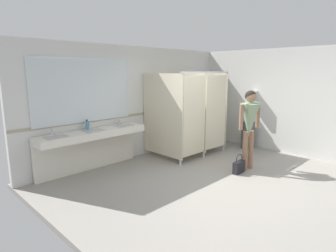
% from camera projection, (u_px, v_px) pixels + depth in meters
% --- Properties ---
extents(ground_plane, '(6.10, 5.47, 0.10)m').
position_uv_depth(ground_plane, '(221.00, 182.00, 5.52)').
color(ground_plane, gray).
extents(wall_back, '(6.10, 0.12, 2.68)m').
position_uv_depth(wall_back, '(139.00, 102.00, 6.98)').
color(wall_back, silver).
rests_on(wall_back, ground_plane).
extents(wall_side_right, '(0.12, 5.47, 2.68)m').
position_uv_depth(wall_side_right, '(286.00, 101.00, 7.20)').
color(wall_side_right, silver).
rests_on(wall_side_right, ground_plane).
extents(wall_back_tile_band, '(6.10, 0.01, 0.06)m').
position_uv_depth(wall_back_tile_band, '(141.00, 114.00, 6.99)').
color(wall_back_tile_band, '#9E937F').
rests_on(wall_back_tile_band, wall_back).
extents(vanity_counter, '(2.33, 0.52, 1.01)m').
position_uv_depth(vanity_counter, '(91.00, 141.00, 5.88)').
color(vanity_counter, silver).
rests_on(vanity_counter, ground_plane).
extents(mirror_panel, '(2.23, 0.02, 1.33)m').
position_uv_depth(mirror_panel, '(84.00, 90.00, 5.80)').
color(mirror_panel, silver).
rests_on(mirror_panel, wall_back).
extents(bathroom_stalls, '(1.76, 1.31, 2.09)m').
position_uv_depth(bathroom_stalls, '(191.00, 112.00, 7.04)').
color(bathroom_stalls, beige).
rests_on(bathroom_stalls, ground_plane).
extents(paper_towel_dispenser_upper, '(0.38, 0.13, 0.45)m').
position_uv_depth(paper_towel_dispenser_upper, '(254.00, 99.00, 7.68)').
color(paper_towel_dispenser_upper, '#B7BABF').
rests_on(paper_towel_dispenser_upper, wall_side_right).
extents(paper_towel_dispenser_lower, '(0.37, 0.13, 0.42)m').
position_uv_depth(paper_towel_dispenser_lower, '(251.00, 121.00, 7.83)').
color(paper_towel_dispenser_lower, '#B7BABF').
rests_on(paper_towel_dispenser_lower, wall_side_right).
extents(trash_bin, '(0.35, 0.35, 0.73)m').
position_uv_depth(trash_bin, '(248.00, 135.00, 7.71)').
color(trash_bin, '#47474C').
rests_on(trash_bin, ground_plane).
extents(person_standing, '(0.58, 0.48, 1.71)m').
position_uv_depth(person_standing, '(250.00, 120.00, 5.92)').
color(person_standing, '#8C664C').
rests_on(person_standing, ground_plane).
extents(handbag, '(0.32, 0.11, 0.42)m').
position_uv_depth(handbag, '(239.00, 166.00, 5.84)').
color(handbag, black).
rests_on(handbag, ground_plane).
extents(soap_dispenser, '(0.07, 0.07, 0.22)m').
position_uv_depth(soap_dispenser, '(87.00, 125.00, 5.84)').
color(soap_dispenser, teal).
rests_on(soap_dispenser, vanity_counter).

